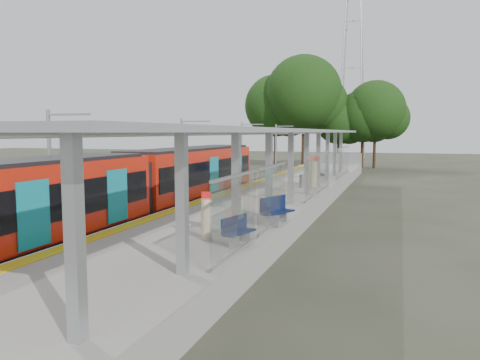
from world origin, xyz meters
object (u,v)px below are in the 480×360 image
Objects in this scene: train at (126,188)px; bench_mid at (276,210)px; info_pillar_near at (206,219)px; litter_bin at (303,181)px; bench_near at (237,230)px; bench_far at (319,173)px; info_pillar_far at (313,174)px.

train is 7.17m from bench_mid.
train reaches higher than info_pillar_near.
bench_near is at bearing -85.99° from litter_bin.
info_pillar_near reaches higher than litter_bin.
bench_far is at bearing 68.78° from train.
info_pillar_near is 0.79× the size of info_pillar_far.
bench_near is at bearing -32.80° from train.
train reaches higher than bench_mid.
info_pillar_far is at bearing -99.57° from bench_far.
info_pillar_far is at bearing 62.31° from train.
info_pillar_near is 15.36m from litter_bin.
bench_near is 16.34m from info_pillar_far.
info_pillar_far is at bearing 44.26° from litter_bin.
bench_mid is at bearing 100.71° from bench_near.
bench_far is (6.05, 15.59, -0.46)m from train.
bench_mid is (7.11, -0.82, -0.49)m from train.
train is 13.50m from info_pillar_far.
bench_far reaches higher than bench_near.
info_pillar_near reaches higher than bench_mid.
info_pillar_far is at bearing 107.61° from bench_near.
train is 8.10m from bench_near.
bench_near is 19.98m from bench_far.
bench_mid is 16.44m from bench_far.
info_pillar_near is at bearing -106.03° from info_pillar_far.
bench_mid is 12.28m from litter_bin.
info_pillar_near is (-1.52, -3.16, 0.12)m from bench_mid.
train is at bearing 132.80° from info_pillar_near.
bench_near reaches higher than litter_bin.
bench_near is 0.85× the size of bench_mid.
litter_bin is at bearing 118.43° from bench_mid.
bench_near is at bearing -73.30° from bench_mid.
train is 16.03× the size of bench_far.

